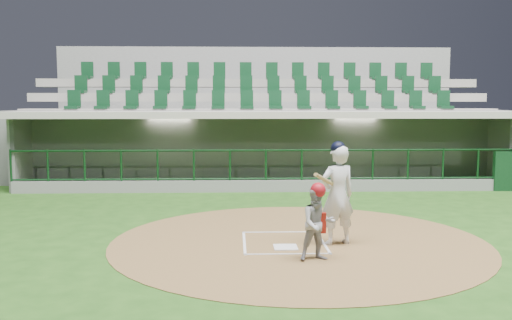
{
  "coord_description": "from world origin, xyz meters",
  "views": [
    {
      "loc": [
        -0.92,
        -10.91,
        2.67
      ],
      "look_at": [
        -0.42,
        2.6,
        1.3
      ],
      "focal_mm": 40.0,
      "sensor_mm": 36.0,
      "label": 1
    }
  ],
  "objects": [
    {
      "name": "ground",
      "position": [
        0.0,
        0.0,
        0.0
      ],
      "size": [
        120.0,
        120.0,
        0.0
      ],
      "primitive_type": "plane",
      "color": "#1F4714",
      "rests_on": "ground"
    },
    {
      "name": "catcher",
      "position": [
        0.47,
        -1.53,
        0.66
      ],
      "size": [
        0.68,
        0.58,
        1.32
      ],
      "color": "#99989E",
      "rests_on": "dirt_circle"
    },
    {
      "name": "home_plate",
      "position": [
        0.0,
        -0.7,
        0.02
      ],
      "size": [
        0.43,
        0.43,
        0.02
      ],
      "primitive_type": "cube",
      "color": "white",
      "rests_on": "dirt_circle"
    },
    {
      "name": "seating_deck",
      "position": [
        0.0,
        10.91,
        1.42
      ],
      "size": [
        17.0,
        6.72,
        5.15
      ],
      "color": "slate",
      "rests_on": "ground"
    },
    {
      "name": "dirt_circle",
      "position": [
        0.3,
        -0.2,
        0.01
      ],
      "size": [
        7.2,
        7.2,
        0.01
      ],
      "primitive_type": "cylinder",
      "color": "brown",
      "rests_on": "ground"
    },
    {
      "name": "batter",
      "position": [
        0.99,
        -0.45,
        0.98
      ],
      "size": [
        0.93,
        0.96,
        1.94
      ],
      "color": "silver",
      "rests_on": "dirt_circle"
    },
    {
      "name": "dugout_structure",
      "position": [
        -0.01,
        7.82,
        0.96
      ],
      "size": [
        16.4,
        3.7,
        3.0
      ],
      "color": "gray",
      "rests_on": "ground"
    },
    {
      "name": "batter_box_chalk",
      "position": [
        0.0,
        -0.3,
        0.02
      ],
      "size": [
        1.55,
        1.8,
        0.01
      ],
      "color": "white",
      "rests_on": "ground"
    }
  ]
}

